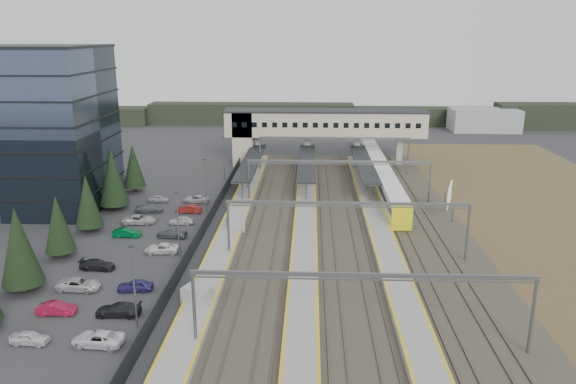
{
  "coord_description": "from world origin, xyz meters",
  "views": [
    {
      "loc": [
        7.65,
        -70.27,
        25.99
      ],
      "look_at": [
        4.44,
        7.07,
        4.0
      ],
      "focal_mm": 35.0,
      "sensor_mm": 36.0,
      "label": 1
    }
  ],
  "objects_px": {
    "relay_cabin_far": "(235,225)",
    "footbridge": "(311,126)",
    "relay_cabin_near": "(198,298)",
    "billboard": "(450,196)",
    "train": "(378,168)",
    "office_building": "(22,128)"
  },
  "relations": [
    {
      "from": "relay_cabin_near",
      "to": "billboard",
      "type": "xyz_separation_m",
      "value": [
        31.03,
        29.35,
        2.22
      ]
    },
    {
      "from": "relay_cabin_near",
      "to": "footbridge",
      "type": "distance_m",
      "value": 64.19
    },
    {
      "from": "office_building",
      "to": "train",
      "type": "height_order",
      "value": "office_building"
    },
    {
      "from": "office_building",
      "to": "billboard",
      "type": "height_order",
      "value": "office_building"
    },
    {
      "from": "relay_cabin_near",
      "to": "office_building",
      "type": "bearing_deg",
      "value": 134.9
    },
    {
      "from": "relay_cabin_near",
      "to": "billboard",
      "type": "relative_size",
      "value": 0.57
    },
    {
      "from": "footbridge",
      "to": "billboard",
      "type": "height_order",
      "value": "footbridge"
    },
    {
      "from": "office_building",
      "to": "footbridge",
      "type": "distance_m",
      "value": 53.18
    },
    {
      "from": "relay_cabin_near",
      "to": "train",
      "type": "relative_size",
      "value": 0.05
    },
    {
      "from": "relay_cabin_far",
      "to": "footbridge",
      "type": "xyz_separation_m",
      "value": [
        10.12,
        41.08,
        6.89
      ]
    },
    {
      "from": "office_building",
      "to": "train",
      "type": "bearing_deg",
      "value": 18.77
    },
    {
      "from": "relay_cabin_near",
      "to": "footbridge",
      "type": "xyz_separation_m",
      "value": [
        10.94,
        62.88,
        6.82
      ]
    },
    {
      "from": "office_building",
      "to": "footbridge",
      "type": "xyz_separation_m",
      "value": [
        43.7,
        30.0,
        -4.26
      ]
    },
    {
      "from": "relay_cabin_far",
      "to": "footbridge",
      "type": "distance_m",
      "value": 42.86
    },
    {
      "from": "relay_cabin_near",
      "to": "train",
      "type": "height_order",
      "value": "train"
    },
    {
      "from": "office_building",
      "to": "relay_cabin_near",
      "type": "relative_size",
      "value": 7.51
    },
    {
      "from": "relay_cabin_near",
      "to": "train",
      "type": "xyz_separation_m",
      "value": [
        23.24,
        51.91,
        0.92
      ]
    },
    {
      "from": "relay_cabin_near",
      "to": "relay_cabin_far",
      "type": "xyz_separation_m",
      "value": [
        0.82,
        21.8,
        -0.07
      ]
    },
    {
      "from": "office_building",
      "to": "footbridge",
      "type": "height_order",
      "value": "office_building"
    },
    {
      "from": "footbridge",
      "to": "train",
      "type": "distance_m",
      "value": 17.5
    },
    {
      "from": "train",
      "to": "relay_cabin_near",
      "type": "bearing_deg",
      "value": -114.11
    },
    {
      "from": "train",
      "to": "billboard",
      "type": "height_order",
      "value": "billboard"
    }
  ]
}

